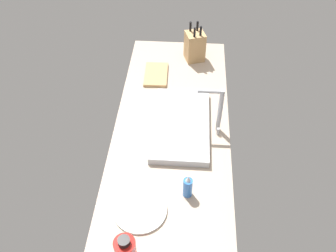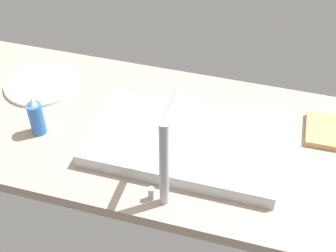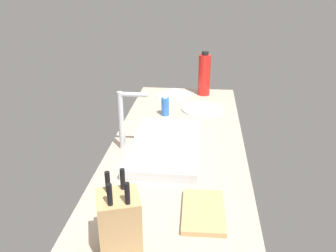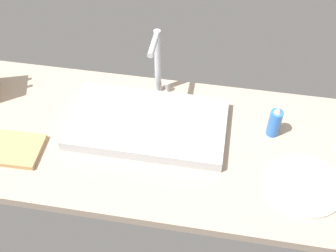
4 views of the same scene
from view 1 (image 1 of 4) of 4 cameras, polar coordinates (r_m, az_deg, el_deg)
name	(u,v)px [view 1 (image 1 of 4)]	position (r cm, az deg, el deg)	size (l,w,h in cm)	color
countertop_slab	(171,136)	(197.30, 0.49, -1.52)	(176.47, 61.68, 3.50)	tan
sink_basin	(181,125)	(197.99, 2.01, 0.23)	(53.84, 29.79, 4.09)	#B7BABF
faucet	(218,108)	(188.95, 7.66, 2.83)	(5.50, 13.35, 26.91)	#B7BABF
knife_block	(195,46)	(243.45, 4.13, 12.17)	(14.09, 14.33, 25.02)	tan
cutting_board	(156,74)	(233.00, -1.85, 7.93)	(23.26, 14.03, 1.80)	tan
soap_bottle	(188,187)	(167.45, 3.04, -9.34)	(4.34, 4.34, 13.07)	blue
dinner_plate	(140,210)	(167.05, -4.31, -12.74)	(23.74, 23.74, 1.20)	silver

